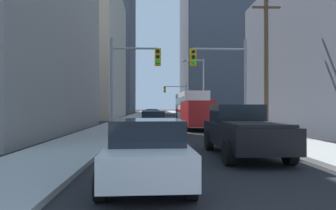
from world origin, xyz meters
name	(u,v)px	position (x,y,z in m)	size (l,w,h in m)	color
sidewalk_left	(133,117)	(-5.08, 50.00, 0.07)	(3.07, 160.00, 0.15)	#9E9E99
sidewalk_right	(194,117)	(5.08, 50.00, 0.07)	(3.07, 160.00, 0.15)	#9E9E99
city_bus	(190,106)	(2.60, 33.82, 1.93)	(2.67, 11.52, 3.40)	silver
pickup_truck_black	(242,131)	(1.70, 9.29, 0.93)	(2.20, 5.41, 1.90)	black
cargo_van_red	(197,113)	(1.78, 22.30, 1.29)	(2.16, 5.27, 2.26)	maroon
sedan_white	(148,151)	(-1.70, 5.22, 0.77)	(1.95, 4.25, 1.52)	white
sedan_navy	(153,121)	(-1.63, 20.22, 0.77)	(1.95, 4.24, 1.52)	#141E4C
sedan_blue	(151,117)	(-1.85, 28.74, 0.77)	(1.95, 4.24, 1.52)	navy
sedan_beige	(152,114)	(-1.91, 42.04, 0.77)	(1.95, 4.25, 1.52)	#C6B793
traffic_signal_near_left	(133,71)	(-2.85, 17.10, 4.01)	(3.10, 0.44, 6.00)	gray
traffic_signal_near_right	(222,71)	(2.64, 17.10, 4.03)	(3.57, 0.44, 6.00)	gray
traffic_signal_far_right	(177,94)	(2.37, 52.88, 4.06)	(4.13, 0.44, 6.00)	gray
utility_pole_right	(266,56)	(5.39, 16.96, 4.96)	(2.20, 0.28, 9.39)	brown
street_lamp_right	(200,83)	(3.82, 34.42, 4.56)	(2.62, 0.32, 7.50)	gray
building_left_mid_office	(76,53)	(-14.50, 50.08, 10.71)	(14.27, 23.49, 21.42)	#B7A893
building_right_far_highrise	(212,31)	(15.72, 90.37, 24.41)	(17.07, 29.29, 48.83)	#4C515B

